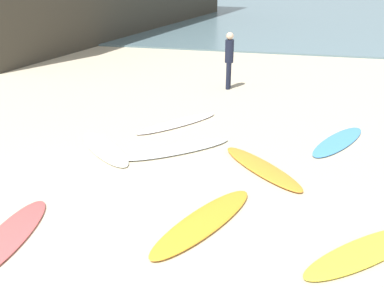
{
  "coord_description": "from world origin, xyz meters",
  "views": [
    {
      "loc": [
        3.14,
        -4.29,
        3.83
      ],
      "look_at": [
        1.16,
        3.72,
        0.3
      ],
      "focal_mm": 39.43,
      "sensor_mm": 36.0,
      "label": 1
    }
  ],
  "objects_px": {
    "surfboard_1": "(178,149)",
    "surfboard_8": "(204,221)",
    "surfboard_0": "(262,168)",
    "surfboard_3": "(364,252)",
    "surfboard_4": "(104,148)",
    "surfboard_9": "(177,123)",
    "beachgoer_near": "(229,57)",
    "surfboard_5": "(8,237)",
    "surfboard_6": "(338,141)"
  },
  "relations": [
    {
      "from": "surfboard_0",
      "to": "surfboard_9",
      "type": "height_order",
      "value": "surfboard_0"
    },
    {
      "from": "surfboard_4",
      "to": "surfboard_9",
      "type": "relative_size",
      "value": 0.91
    },
    {
      "from": "surfboard_3",
      "to": "beachgoer_near",
      "type": "height_order",
      "value": "beachgoer_near"
    },
    {
      "from": "surfboard_0",
      "to": "surfboard_8",
      "type": "relative_size",
      "value": 0.94
    },
    {
      "from": "surfboard_0",
      "to": "beachgoer_near",
      "type": "relative_size",
      "value": 1.26
    },
    {
      "from": "surfboard_5",
      "to": "surfboard_8",
      "type": "bearing_deg",
      "value": 15.9
    },
    {
      "from": "surfboard_1",
      "to": "surfboard_6",
      "type": "distance_m",
      "value": 3.75
    },
    {
      "from": "surfboard_5",
      "to": "surfboard_4",
      "type": "bearing_deg",
      "value": 84.33
    },
    {
      "from": "surfboard_6",
      "to": "surfboard_8",
      "type": "relative_size",
      "value": 0.95
    },
    {
      "from": "surfboard_0",
      "to": "surfboard_3",
      "type": "bearing_deg",
      "value": -98.16
    },
    {
      "from": "surfboard_6",
      "to": "surfboard_8",
      "type": "bearing_deg",
      "value": 87.25
    },
    {
      "from": "surfboard_8",
      "to": "surfboard_9",
      "type": "bearing_deg",
      "value": -44.58
    },
    {
      "from": "surfboard_4",
      "to": "surfboard_8",
      "type": "distance_m",
      "value": 3.63
    },
    {
      "from": "surfboard_1",
      "to": "beachgoer_near",
      "type": "relative_size",
      "value": 1.38
    },
    {
      "from": "surfboard_8",
      "to": "beachgoer_near",
      "type": "relative_size",
      "value": 1.35
    },
    {
      "from": "surfboard_0",
      "to": "beachgoer_near",
      "type": "xyz_separation_m",
      "value": [
        -1.65,
        5.83,
        0.99
      ]
    },
    {
      "from": "surfboard_9",
      "to": "surfboard_0",
      "type": "bearing_deg",
      "value": 175.88
    },
    {
      "from": "surfboard_3",
      "to": "surfboard_8",
      "type": "bearing_deg",
      "value": 41.7
    },
    {
      "from": "surfboard_1",
      "to": "surfboard_8",
      "type": "height_order",
      "value": "surfboard_1"
    },
    {
      "from": "surfboard_8",
      "to": "surfboard_1",
      "type": "bearing_deg",
      "value": -41.9
    },
    {
      "from": "surfboard_4",
      "to": "surfboard_5",
      "type": "bearing_deg",
      "value": 44.03
    },
    {
      "from": "surfboard_1",
      "to": "surfboard_3",
      "type": "bearing_deg",
      "value": 10.81
    },
    {
      "from": "surfboard_5",
      "to": "surfboard_8",
      "type": "relative_size",
      "value": 0.85
    },
    {
      "from": "surfboard_0",
      "to": "beachgoer_near",
      "type": "distance_m",
      "value": 6.14
    },
    {
      "from": "surfboard_3",
      "to": "surfboard_8",
      "type": "height_order",
      "value": "surfboard_8"
    },
    {
      "from": "surfboard_5",
      "to": "beachgoer_near",
      "type": "distance_m",
      "value": 9.35
    },
    {
      "from": "surfboard_4",
      "to": "surfboard_1",
      "type": "bearing_deg",
      "value": 146.34
    },
    {
      "from": "beachgoer_near",
      "to": "surfboard_1",
      "type": "bearing_deg",
      "value": -3.13
    },
    {
      "from": "surfboard_3",
      "to": "surfboard_6",
      "type": "distance_m",
      "value": 4.21
    },
    {
      "from": "surfboard_9",
      "to": "beachgoer_near",
      "type": "bearing_deg",
      "value": -63.36
    },
    {
      "from": "surfboard_1",
      "to": "surfboard_9",
      "type": "relative_size",
      "value": 1.02
    },
    {
      "from": "surfboard_4",
      "to": "surfboard_9",
      "type": "height_order",
      "value": "surfboard_9"
    },
    {
      "from": "surfboard_1",
      "to": "beachgoer_near",
      "type": "xyz_separation_m",
      "value": [
        0.25,
        5.33,
        0.99
      ]
    },
    {
      "from": "surfboard_1",
      "to": "surfboard_5",
      "type": "height_order",
      "value": "surfboard_1"
    },
    {
      "from": "surfboard_3",
      "to": "surfboard_5",
      "type": "distance_m",
      "value": 5.27
    },
    {
      "from": "surfboard_0",
      "to": "beachgoer_near",
      "type": "height_order",
      "value": "beachgoer_near"
    },
    {
      "from": "surfboard_5",
      "to": "surfboard_9",
      "type": "bearing_deg",
      "value": 72.28
    },
    {
      "from": "surfboard_3",
      "to": "beachgoer_near",
      "type": "bearing_deg",
      "value": -21.5
    },
    {
      "from": "surfboard_0",
      "to": "surfboard_8",
      "type": "bearing_deg",
      "value": -152.0
    },
    {
      "from": "surfboard_9",
      "to": "surfboard_5",
      "type": "bearing_deg",
      "value": 115.5
    },
    {
      "from": "surfboard_1",
      "to": "surfboard_4",
      "type": "relative_size",
      "value": 1.12
    },
    {
      "from": "surfboard_0",
      "to": "surfboard_6",
      "type": "xyz_separation_m",
      "value": [
        1.6,
        1.84,
        -0.01
      ]
    },
    {
      "from": "surfboard_0",
      "to": "surfboard_4",
      "type": "height_order",
      "value": "surfboard_0"
    },
    {
      "from": "surfboard_4",
      "to": "surfboard_6",
      "type": "distance_m",
      "value": 5.39
    },
    {
      "from": "surfboard_8",
      "to": "surfboard_0",
      "type": "bearing_deg",
      "value": -84.06
    },
    {
      "from": "surfboard_3",
      "to": "surfboard_6",
      "type": "height_order",
      "value": "surfboard_3"
    },
    {
      "from": "surfboard_3",
      "to": "surfboard_4",
      "type": "bearing_deg",
      "value": 20.53
    },
    {
      "from": "surfboard_3",
      "to": "surfboard_4",
      "type": "distance_m",
      "value": 5.77
    },
    {
      "from": "surfboard_0",
      "to": "surfboard_3",
      "type": "xyz_separation_m",
      "value": [
        1.68,
        -2.37,
        -0.01
      ]
    },
    {
      "from": "surfboard_4",
      "to": "surfboard_6",
      "type": "xyz_separation_m",
      "value": [
        5.12,
        1.69,
        -0.0
      ]
    }
  ]
}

